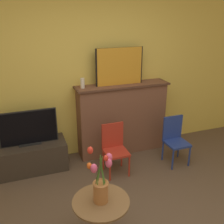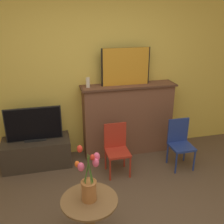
{
  "view_description": "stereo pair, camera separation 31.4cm",
  "coord_description": "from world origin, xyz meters",
  "px_view_note": "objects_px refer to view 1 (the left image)",
  "views": [
    {
      "loc": [
        -0.94,
        -1.56,
        2.13
      ],
      "look_at": [
        0.06,
        1.19,
        1.0
      ],
      "focal_mm": 42.0,
      "sensor_mm": 36.0,
      "label": 1
    },
    {
      "loc": [
        -0.64,
        -1.66,
        2.13
      ],
      "look_at": [
        0.06,
        1.19,
        1.0
      ],
      "focal_mm": 42.0,
      "sensor_mm": 36.0,
      "label": 2
    }
  ],
  "objects_px": {
    "chair_blue": "(175,138)",
    "vase_tulips": "(101,184)",
    "chair_red": "(115,146)",
    "tv_monitor": "(28,128)",
    "painting": "(120,66)"
  },
  "relations": [
    {
      "from": "chair_red",
      "to": "vase_tulips",
      "type": "bearing_deg",
      "value": -116.08
    },
    {
      "from": "chair_red",
      "to": "painting",
      "type": "bearing_deg",
      "value": 62.74
    },
    {
      "from": "painting",
      "to": "chair_red",
      "type": "bearing_deg",
      "value": -117.26
    },
    {
      "from": "tv_monitor",
      "to": "painting",
      "type": "bearing_deg",
      "value": 3.62
    },
    {
      "from": "painting",
      "to": "chair_red",
      "type": "distance_m",
      "value": 1.15
    },
    {
      "from": "chair_red",
      "to": "vase_tulips",
      "type": "relative_size",
      "value": 1.41
    },
    {
      "from": "vase_tulips",
      "to": "chair_red",
      "type": "bearing_deg",
      "value": 63.92
    },
    {
      "from": "chair_blue",
      "to": "vase_tulips",
      "type": "distance_m",
      "value": 1.87
    },
    {
      "from": "tv_monitor",
      "to": "vase_tulips",
      "type": "relative_size",
      "value": 1.55
    },
    {
      "from": "chair_red",
      "to": "vase_tulips",
      "type": "xyz_separation_m",
      "value": [
        -0.56,
        -1.14,
        0.31
      ]
    },
    {
      "from": "chair_blue",
      "to": "vase_tulips",
      "type": "bearing_deg",
      "value": -143.85
    },
    {
      "from": "painting",
      "to": "chair_blue",
      "type": "bearing_deg",
      "value": -41.94
    },
    {
      "from": "chair_red",
      "to": "vase_tulips",
      "type": "height_order",
      "value": "vase_tulips"
    },
    {
      "from": "painting",
      "to": "tv_monitor",
      "type": "xyz_separation_m",
      "value": [
        -1.36,
        -0.09,
        -0.74
      ]
    },
    {
      "from": "tv_monitor",
      "to": "chair_blue",
      "type": "distance_m",
      "value": 2.09
    }
  ]
}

